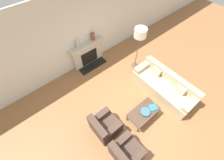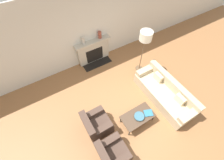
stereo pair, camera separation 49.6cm
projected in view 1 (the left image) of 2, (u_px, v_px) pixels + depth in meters
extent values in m
plane|color=#99663D|center=(141.00, 114.00, 4.96)|extent=(18.00, 18.00, 0.00)
cube|color=silver|center=(81.00, 32.00, 5.25)|extent=(18.00, 0.06, 2.90)
cube|color=beige|center=(88.00, 54.00, 5.98)|extent=(1.31, 0.20, 0.95)
cube|color=black|center=(89.00, 57.00, 6.05)|extent=(0.72, 0.04, 0.62)
cube|color=black|center=(93.00, 65.00, 6.23)|extent=(1.18, 0.40, 0.02)
cube|color=beige|center=(86.00, 44.00, 5.57)|extent=(1.43, 0.28, 0.05)
cube|color=tan|center=(163.00, 88.00, 5.32)|extent=(0.82, 2.25, 0.41)
cube|color=tan|center=(171.00, 77.00, 5.15)|extent=(0.20, 2.25, 0.34)
cube|color=tan|center=(143.00, 66.00, 5.56)|extent=(0.76, 0.22, 0.16)
cube|color=tan|center=(191.00, 104.00, 4.63)|extent=(0.76, 0.22, 0.16)
cube|color=beige|center=(156.00, 72.00, 5.33)|extent=(0.12, 0.32, 0.28)
cube|color=beige|center=(180.00, 90.00, 4.87)|extent=(0.12, 0.32, 0.28)
cube|color=#4C382D|center=(127.00, 152.00, 4.07)|extent=(0.73, 0.73, 0.41)
cube|color=#4C382D|center=(120.00, 156.00, 3.63)|extent=(0.18, 0.73, 0.42)
cube|color=#4C382D|center=(136.00, 159.00, 3.71)|extent=(0.65, 0.18, 0.18)
cube|color=#4C382D|center=(121.00, 141.00, 3.96)|extent=(0.65, 0.18, 0.18)
cube|color=#4C382D|center=(106.00, 126.00, 4.49)|extent=(0.73, 0.73, 0.41)
cube|color=#4C382D|center=(97.00, 128.00, 4.05)|extent=(0.18, 0.73, 0.42)
cube|color=#4C382D|center=(112.00, 130.00, 4.13)|extent=(0.65, 0.18, 0.18)
cube|color=#4C382D|center=(100.00, 116.00, 4.38)|extent=(0.65, 0.18, 0.18)
cube|color=#4C3828|center=(144.00, 112.00, 4.60)|extent=(1.00, 0.55, 0.03)
cylinder|color=black|center=(138.00, 129.00, 4.47)|extent=(0.03, 0.03, 0.35)
cylinder|color=black|center=(158.00, 111.00, 4.82)|extent=(0.03, 0.03, 0.35)
cylinder|color=black|center=(127.00, 118.00, 4.69)|extent=(0.03, 0.03, 0.35)
cylinder|color=black|center=(147.00, 101.00, 5.04)|extent=(0.03, 0.03, 0.35)
cylinder|color=#38667A|center=(145.00, 112.00, 4.57)|extent=(0.11, 0.11, 0.02)
cylinder|color=#38667A|center=(145.00, 112.00, 4.54)|extent=(0.30, 0.30, 0.05)
cube|color=teal|center=(153.00, 107.00, 4.67)|extent=(0.32, 0.30, 0.02)
cylinder|color=brown|center=(135.00, 65.00, 6.23)|extent=(0.29, 0.29, 0.03)
cylinder|color=brown|center=(137.00, 52.00, 5.64)|extent=(0.03, 0.03, 1.46)
cylinder|color=silver|center=(140.00, 33.00, 4.96)|extent=(0.43, 0.43, 0.32)
cylinder|color=beige|center=(77.00, 44.00, 5.32)|extent=(0.11, 0.11, 0.29)
cylinder|color=brown|center=(93.00, 36.00, 5.58)|extent=(0.13, 0.13, 0.28)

